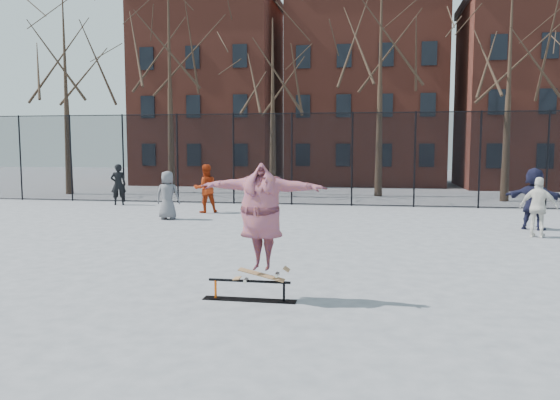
% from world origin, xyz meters
% --- Properties ---
extents(ground, '(100.00, 100.00, 0.00)m').
position_xyz_m(ground, '(0.00, 0.00, 0.00)').
color(ground, slate).
extents(skate_rail, '(1.58, 0.24, 0.35)m').
position_xyz_m(skate_rail, '(0.09, -1.75, 0.14)').
color(skate_rail, black).
rests_on(skate_rail, ground).
extents(skateboard, '(0.84, 0.20, 0.10)m').
position_xyz_m(skateboard, '(0.29, -1.75, 0.40)').
color(skateboard, '#9F733F').
rests_on(skateboard, skate_rail).
extents(skater, '(2.20, 0.74, 1.76)m').
position_xyz_m(skater, '(0.29, -1.75, 1.33)').
color(skater, '#463D99').
rests_on(skater, skateboard).
extents(bystander_grey, '(0.85, 0.56, 1.70)m').
position_xyz_m(bystander_grey, '(-4.98, 7.59, 0.85)').
color(bystander_grey, '#5A595E').
rests_on(bystander_grey, ground).
extents(bystander_black, '(0.77, 0.66, 1.79)m').
position_xyz_m(bystander_black, '(-8.85, 11.72, 0.89)').
color(bystander_black, black).
rests_on(bystander_black, ground).
extents(bystander_red, '(1.13, 1.06, 1.86)m').
position_xyz_m(bystander_red, '(-4.26, 9.69, 0.93)').
color(bystander_red, '#A62D0E').
rests_on(bystander_red, ground).
extents(bystander_white, '(1.08, 0.81, 1.70)m').
position_xyz_m(bystander_white, '(6.69, 5.74, 0.85)').
color(bystander_white, silver).
rests_on(bystander_white, ground).
extents(bystander_navy, '(1.83, 1.33, 1.91)m').
position_xyz_m(bystander_navy, '(6.97, 7.27, 0.95)').
color(bystander_navy, '#191A32').
rests_on(bystander_navy, ground).
extents(fence, '(34.03, 0.07, 4.00)m').
position_xyz_m(fence, '(-0.01, 13.00, 2.05)').
color(fence, black).
rests_on(fence, ground).
extents(tree_row, '(33.66, 7.46, 10.67)m').
position_xyz_m(tree_row, '(-0.25, 17.15, 7.36)').
color(tree_row, black).
rests_on(tree_row, ground).
extents(rowhouses, '(29.00, 7.00, 13.00)m').
position_xyz_m(rowhouses, '(0.72, 26.00, 6.06)').
color(rowhouses, maroon).
rests_on(rowhouses, ground).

